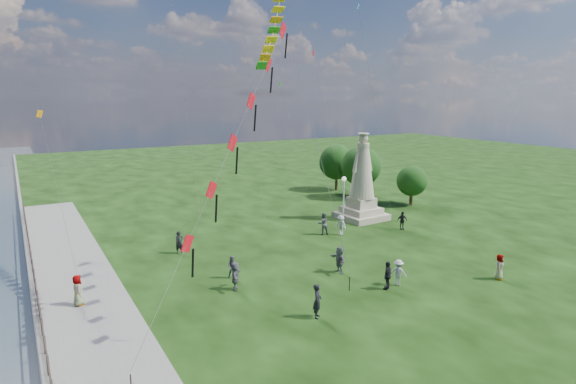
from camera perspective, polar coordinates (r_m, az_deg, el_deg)
ground at (r=62.16m, az=30.69°, el=-1.42°), size 106.50×160.00×0.60m
waterfront at (r=30.74m, az=-25.32°, el=-12.60°), size 200.00×200.00×1.51m
statue at (r=46.66m, az=8.75°, el=0.57°), size 4.31×4.31×8.31m
lamppost at (r=44.41m, az=6.63°, el=0.23°), size 0.42×0.42×4.52m
tree_row at (r=57.29m, az=8.40°, el=2.96°), size 6.42×14.68×6.01m
person_0 at (r=26.69m, az=3.50°, el=-12.76°), size 0.80×0.83×1.92m
person_1 at (r=32.12m, az=-6.57°, el=-8.85°), size 0.89×0.77×1.56m
person_2 at (r=31.66m, az=12.95°, el=-9.27°), size 1.11×1.20×1.68m
person_3 at (r=30.86m, az=11.73°, el=-9.65°), size 1.19×1.01×1.81m
person_4 at (r=34.63m, az=23.77°, el=-8.13°), size 0.98×0.86×1.70m
person_5 at (r=30.36m, az=-6.26°, el=-9.86°), size 1.44×1.78×1.78m
person_6 at (r=37.61m, az=-12.77°, el=-5.84°), size 0.68×0.50×1.74m
person_7 at (r=41.60m, az=4.17°, el=-3.75°), size 1.04×0.77×1.94m
person_8 at (r=41.66m, az=6.27°, el=-3.91°), size 0.84×1.23×1.73m
person_9 at (r=44.21m, az=13.36°, el=-3.31°), size 1.06×0.74×1.64m
person_10 at (r=30.36m, az=-23.62°, el=-10.79°), size 0.55×0.89×1.80m
person_11 at (r=33.07m, az=6.09°, el=-7.97°), size 0.91×1.77×1.84m
red_kite_train at (r=26.27m, az=-5.63°, el=7.53°), size 12.59×9.35×16.33m
small_kites at (r=48.11m, az=-4.14°, el=16.15°), size 30.25×15.94×33.77m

